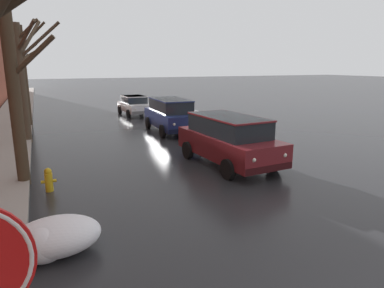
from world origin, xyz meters
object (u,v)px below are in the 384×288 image
Objects in this scene: bare_tree_second_along_sidewalk at (11,65)px; suv_maroon_approaching_near_lane at (228,138)px; sedan_white_parked_kerbside_mid at (135,105)px; bare_tree_mid_block at (24,76)px; bare_tree_far_down_block at (25,73)px; fire_hydrant at (49,180)px; suv_darkblue_parked_kerbside_close at (171,114)px.

suv_maroon_approaching_near_lane is (6.86, -0.70, -2.64)m from bare_tree_second_along_sidewalk.
bare_tree_second_along_sidewalk is 15.37m from sedan_white_parked_kerbside_mid.
bare_tree_far_down_block is at bearing 90.64° from bare_tree_mid_block.
bare_tree_mid_block is at bearing 94.44° from fire_hydrant.
bare_tree_mid_block is 7.93m from fire_hydrant.
suv_darkblue_parked_kerbside_close is 7.17m from sedan_white_parked_kerbside_mid.
bare_tree_second_along_sidewalk reaches higher than suv_darkblue_parked_kerbside_close.
suv_maroon_approaching_near_lane is at bearing -59.64° from bare_tree_far_down_block.
bare_tree_second_along_sidewalk is at bearing 174.20° from suv_maroon_approaching_near_lane.
suv_maroon_approaching_near_lane is (6.81, -11.64, -2.19)m from bare_tree_far_down_block.
bare_tree_far_down_block is (-0.05, 4.49, 0.04)m from bare_tree_mid_block.
bare_tree_mid_block is at bearing -89.36° from bare_tree_far_down_block.
suv_maroon_approaching_near_lane is at bearing -90.91° from sedan_white_parked_kerbside_mid.
bare_tree_far_down_block is at bearing 93.01° from fire_hydrant.
bare_tree_mid_block is 1.21× the size of suv_maroon_approaching_near_lane.
sedan_white_parked_kerbside_mid is (7.08, 13.34, -2.88)m from bare_tree_second_along_sidewalk.
bare_tree_far_down_block is (0.04, 10.94, -0.45)m from bare_tree_second_along_sidewalk.
bare_tree_second_along_sidewalk is at bearing -139.37° from suv_darkblue_parked_kerbside_close.
bare_tree_mid_block is 4.49m from bare_tree_far_down_block.
bare_tree_far_down_block is 13.66m from suv_maroon_approaching_near_lane.
bare_tree_mid_block is 7.42m from suv_darkblue_parked_kerbside_close.
bare_tree_far_down_block reaches higher than bare_tree_mid_block.
bare_tree_second_along_sidewalk is 1.73× the size of sedan_white_parked_kerbside_mid.
bare_tree_second_along_sidewalk is 7.38m from suv_maroon_approaching_near_lane.
bare_tree_second_along_sidewalk is 1.12× the size of bare_tree_far_down_block.
sedan_white_parked_kerbside_mid reaches higher than fire_hydrant.
sedan_white_parked_kerbside_mid is (0.22, 14.03, -0.24)m from suv_maroon_approaching_near_lane.
bare_tree_second_along_sidewalk is 3.48m from fire_hydrant.
bare_tree_second_along_sidewalk reaches higher than fire_hydrant.
sedan_white_parked_kerbside_mid is at bearing 65.83° from fire_hydrant.
fire_hydrant is at bearing -86.99° from bare_tree_far_down_block.
fire_hydrant is at bearing -177.60° from suv_maroon_approaching_near_lane.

